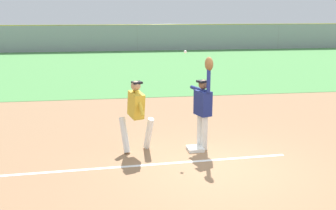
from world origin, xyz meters
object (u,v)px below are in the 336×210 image
object	(u,v)px
first_base	(195,149)
parked_car_blue	(194,40)
runner	(136,111)
baseball	(185,52)
parked_car_red	(58,41)
parked_car_green	(122,40)
fielder	(203,104)
parked_car_silver	(258,39)

from	to	relation	value
first_base	parked_car_blue	distance (m)	27.21
runner	baseball	xyz separation A→B (m)	(1.23, 0.31, 1.35)
parked_car_red	parked_car_green	bearing A→B (deg)	-1.49
fielder	runner	size ratio (longest dim) A/B	1.33
fielder	baseball	world-z (taller)	baseball
baseball	parked_car_green	xyz separation A→B (m)	(-0.75, 26.63, -1.67)
parked_car_red	baseball	bearing A→B (deg)	-78.95
baseball	parked_car_green	world-z (taller)	baseball
first_base	runner	distance (m)	1.71
parked_car_blue	parked_car_silver	distance (m)	6.03
first_base	baseball	world-z (taller)	baseball
runner	parked_car_silver	bearing A→B (deg)	44.32
first_base	parked_car_blue	size ratio (longest dim) A/B	0.09
parked_car_red	parked_car_blue	size ratio (longest dim) A/B	1.00
first_base	runner	world-z (taller)	runner
parked_car_red	parked_car_blue	xyz separation A→B (m)	(12.12, -0.39, 0.00)
parked_car_red	parked_car_green	size ratio (longest dim) A/B	1.01
first_base	baseball	distance (m)	2.36
parked_car_silver	parked_car_blue	bearing A→B (deg)	176.57
baseball	parked_car_blue	distance (m)	26.82
runner	parked_car_green	distance (m)	26.95
fielder	parked_car_silver	distance (m)	28.62
first_base	parked_car_blue	bearing A→B (deg)	78.21
parked_car_blue	parked_car_green	bearing A→B (deg)	173.63
parked_car_silver	parked_car_green	bearing A→B (deg)	175.73
runner	parked_car_red	xyz separation A→B (m)	(-5.15, 26.85, -0.32)
parked_car_green	parked_car_blue	xyz separation A→B (m)	(6.49, -0.48, 0.00)
runner	first_base	bearing A→B (deg)	-26.09
first_base	parked_car_green	distance (m)	27.13
parked_car_silver	parked_car_red	bearing A→B (deg)	177.11
fielder	baseball	xyz separation A→B (m)	(-0.38, 0.38, 1.23)
first_base	parked_car_blue	xyz separation A→B (m)	(5.56, 26.63, 0.63)
fielder	parked_car_red	world-z (taller)	fielder
fielder	runner	world-z (taller)	fielder
first_base	baseball	bearing A→B (deg)	110.49
first_base	fielder	size ratio (longest dim) A/B	0.17
baseball	parked_car_red	xyz separation A→B (m)	(-6.38, 26.54, -1.67)
parked_car_green	parked_car_silver	world-z (taller)	same
runner	baseball	size ratio (longest dim) A/B	23.24
first_base	baseball	xyz separation A→B (m)	(-0.18, 0.48, 2.31)
first_base	parked_car_red	size ratio (longest dim) A/B	0.08
first_base	parked_car_red	bearing A→B (deg)	103.65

